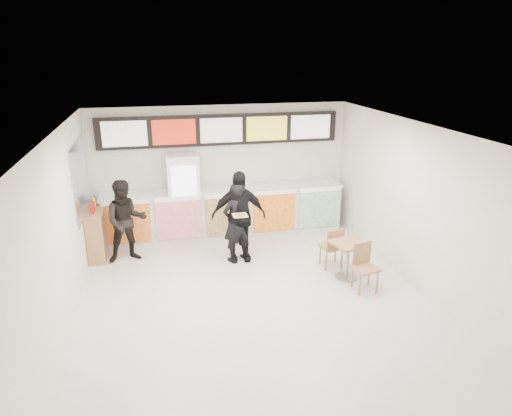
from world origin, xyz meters
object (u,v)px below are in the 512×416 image
object	(u,v)px
customer_left	(126,221)
customer_mid	(239,216)
service_counter	(225,212)
customer_main	(236,222)
condiment_ledge	(97,233)
cafe_table	(348,253)
drinks_fridge	(184,197)

from	to	relation	value
customer_left	customer_mid	world-z (taller)	customer_mid
service_counter	customer_left	size ratio (longest dim) A/B	3.21
customer_main	customer_mid	world-z (taller)	customer_mid
customer_left	condiment_ledge	xyz separation A→B (m)	(-0.64, 0.30, -0.33)
condiment_ledge	cafe_table	bearing A→B (deg)	-23.19
customer_mid	cafe_table	distance (m)	2.30
cafe_table	customer_mid	bearing A→B (deg)	133.09
customer_main	customer_left	xyz separation A→B (m)	(-2.19, 0.48, 0.02)
customer_left	service_counter	bearing A→B (deg)	14.59
customer_main	customer_left	size ratio (longest dim) A/B	0.97
service_counter	customer_mid	distance (m)	1.43
customer_main	cafe_table	world-z (taller)	customer_main
cafe_table	condiment_ledge	xyz separation A→B (m)	(-4.76, 2.04, 0.03)
customer_mid	condiment_ledge	bearing A→B (deg)	168.36
customer_main	customer_mid	size ratio (longest dim) A/B	0.88
cafe_table	drinks_fridge	bearing A→B (deg)	124.34
service_counter	customer_left	world-z (taller)	customer_left
customer_mid	cafe_table	size ratio (longest dim) A/B	1.24
customer_mid	customer_main	bearing A→B (deg)	-167.90
customer_left	cafe_table	bearing A→B (deg)	-30.93
drinks_fridge	condiment_ledge	bearing A→B (deg)	-161.72
customer_left	condiment_ledge	distance (m)	0.78
service_counter	condiment_ledge	size ratio (longest dim) A/B	4.43
service_counter	drinks_fridge	world-z (taller)	drinks_fridge
condiment_ledge	customer_mid	bearing A→B (deg)	-14.99
drinks_fridge	customer_main	distance (m)	1.70
cafe_table	customer_main	bearing A→B (deg)	134.05
service_counter	cafe_table	xyz separation A→B (m)	(1.94, -2.65, -0.06)
drinks_fridge	customer_main	bearing A→B (deg)	-56.07
drinks_fridge	customer_mid	distance (m)	1.72
service_counter	drinks_fridge	distance (m)	1.03
service_counter	drinks_fridge	bearing A→B (deg)	179.01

